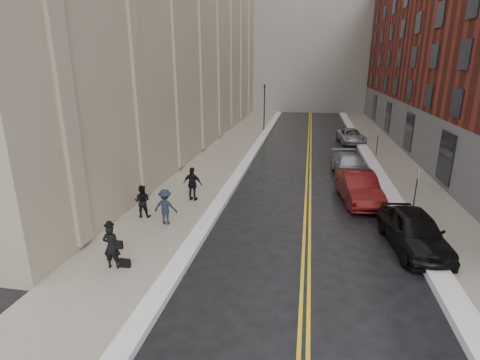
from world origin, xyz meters
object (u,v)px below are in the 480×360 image
at_px(car_silver_far, 351,136).
at_px(pedestrian_a, 142,201).
at_px(pedestrian_b, 165,207).
at_px(car_silver_near, 349,165).
at_px(pedestrian_main, 112,247).
at_px(pedestrian_c, 193,184).
at_px(car_black, 414,230).
at_px(car_maroon, 358,187).

relative_size(car_silver_far, pedestrian_a, 2.93).
distance_m(car_silver_far, pedestrian_b, 24.08).
bearing_deg(car_silver_near, pedestrian_main, -130.09).
bearing_deg(pedestrian_c, pedestrian_a, 65.21).
xyz_separation_m(car_black, pedestrian_c, (-10.52, 3.48, 0.27)).
bearing_deg(car_silver_far, pedestrian_main, -119.60).
bearing_deg(car_maroon, car_silver_near, 82.77).
xyz_separation_m(pedestrian_a, pedestrian_c, (1.73, 2.66, 0.12)).
bearing_deg(car_maroon, car_black, -80.50).
xyz_separation_m(pedestrian_main, pedestrian_a, (-0.95, 4.70, -0.04)).
xyz_separation_m(car_silver_far, pedestrian_c, (-10.11, -18.45, 0.42)).
height_order(car_maroon, car_silver_far, car_maroon).
bearing_deg(car_maroon, car_silver_far, 78.67).
distance_m(car_maroon, pedestrian_c, 9.11).
height_order(car_black, pedestrian_c, pedestrian_c).
bearing_deg(car_silver_far, car_black, -95.67).
xyz_separation_m(car_silver_near, pedestrian_c, (-8.92, -7.02, 0.37)).
relative_size(car_silver_near, pedestrian_a, 3.03).
bearing_deg(car_black, pedestrian_main, -167.64).
xyz_separation_m(car_silver_far, pedestrian_main, (-10.88, -25.81, 0.34)).
distance_m(car_black, pedestrian_a, 12.27).
bearing_deg(pedestrian_a, pedestrian_main, 95.32).
bearing_deg(pedestrian_c, pedestrian_main, 92.24).
xyz_separation_m(car_black, pedestrian_a, (-12.25, 0.82, 0.15)).
relative_size(car_maroon, car_silver_far, 1.05).
bearing_deg(pedestrian_c, car_black, 169.96).
relative_size(car_silver_near, pedestrian_c, 2.63).
bearing_deg(pedestrian_c, pedestrian_b, 93.07).
relative_size(car_black, pedestrian_main, 2.80).
distance_m(car_silver_near, pedestrian_c, 11.36).
relative_size(car_maroon, pedestrian_b, 2.95).
xyz_separation_m(car_maroon, car_silver_far, (1.19, 16.60, -0.16)).
height_order(car_black, car_maroon, car_maroon).
xyz_separation_m(car_black, car_silver_near, (-1.60, 10.50, -0.10)).
relative_size(car_maroon, pedestrian_a, 3.09).
bearing_deg(car_silver_near, pedestrian_a, -143.83).
distance_m(car_silver_far, pedestrian_a, 24.20).
height_order(car_maroon, car_silver_near, car_maroon).
bearing_deg(pedestrian_main, pedestrian_b, -103.38).
relative_size(pedestrian_main, pedestrian_c, 0.91).
distance_m(car_maroon, pedestrian_main, 13.37).
relative_size(car_silver_near, car_silver_far, 1.03).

